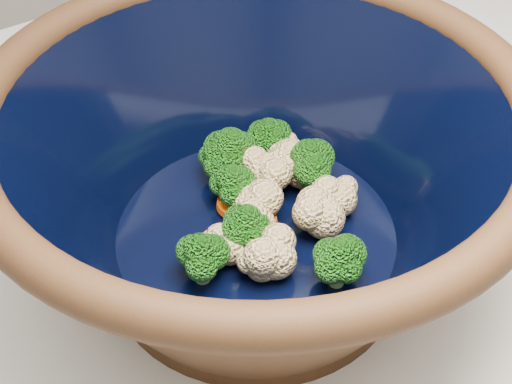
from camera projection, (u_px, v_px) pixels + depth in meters
The scene contains 2 objects.
mixing_bowl at pixel (256, 175), 0.52m from camera, with size 0.45×0.45×0.17m.
vegetable_pile at pixel (266, 195), 0.55m from camera, with size 0.16×0.18×0.05m.
Camera 1 is at (-0.17, -0.20, 1.34)m, focal length 50.00 mm.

